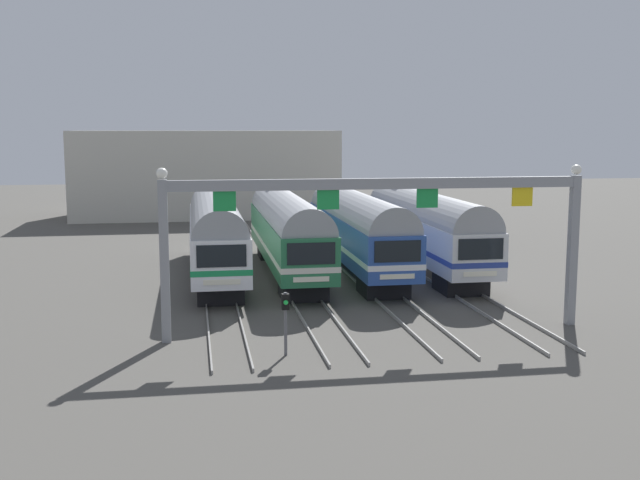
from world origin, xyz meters
TOP-DOWN VIEW (x-y plane):
  - ground_plane at (0.00, 0.00)m, footprint 160.00×160.00m
  - track_bed at (0.00, 17.00)m, footprint 14.00×70.00m
  - commuter_train_white at (-6.25, -0.01)m, footprint 2.88×18.06m
  - commuter_train_green at (-2.08, -0.00)m, footprint 2.88×18.06m
  - commuter_train_blue at (2.08, -0.00)m, footprint 2.88×18.06m
  - commuter_train_silver at (6.25, -0.00)m, footprint 2.88×18.06m
  - catenary_gantry at (0.00, -13.50)m, footprint 17.74×0.44m
  - yard_signal_mast at (-4.17, -16.15)m, footprint 0.28×0.35m
  - maintenance_building at (-6.10, 32.34)m, footprint 25.17×10.00m

SIDE VIEW (x-z plane):
  - ground_plane at x=0.00m, z-range 0.00..0.00m
  - track_bed at x=0.00m, z-range 0.00..0.15m
  - yard_signal_mast at x=-4.17m, z-range 0.49..2.92m
  - commuter_train_white at x=-6.25m, z-range 0.30..5.07m
  - commuter_train_green at x=-2.08m, z-range 0.16..5.21m
  - commuter_train_blue at x=2.08m, z-range 0.16..5.21m
  - commuter_train_silver at x=6.25m, z-range 0.16..5.21m
  - maintenance_building at x=-6.10m, z-range 0.00..8.34m
  - catenary_gantry at x=0.00m, z-range 1.63..8.60m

